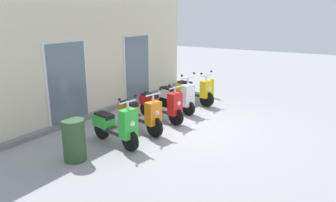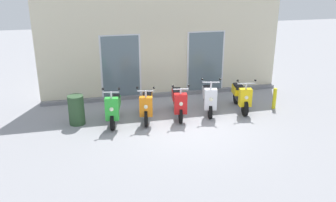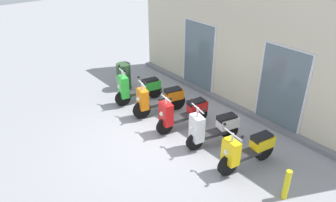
{
  "view_description": "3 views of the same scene",
  "coord_description": "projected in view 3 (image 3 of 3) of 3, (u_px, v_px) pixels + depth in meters",
  "views": [
    {
      "loc": [
        -7.36,
        -4.08,
        2.98
      ],
      "look_at": [
        0.09,
        0.62,
        0.6
      ],
      "focal_mm": 34.34,
      "sensor_mm": 36.0,
      "label": 1
    },
    {
      "loc": [
        -2.81,
        -9.52,
        4.43
      ],
      "look_at": [
        -0.45,
        0.36,
        0.7
      ],
      "focal_mm": 38.93,
      "sensor_mm": 36.0,
      "label": 2
    },
    {
      "loc": [
        5.53,
        -4.21,
        4.87
      ],
      "look_at": [
        -0.39,
        0.6,
        0.75
      ],
      "focal_mm": 34.45,
      "sensor_mm": 36.0,
      "label": 3
    }
  ],
  "objects": [
    {
      "name": "scooter_red",
      "position": [
        182.0,
        113.0,
        8.63
      ],
      "size": [
        0.6,
        1.61,
        1.2
      ],
      "color": "black",
      "rests_on": "ground_plane"
    },
    {
      "name": "curb_bollard",
      "position": [
        287.0,
        185.0,
        6.42
      ],
      "size": [
        0.12,
        0.12,
        0.7
      ],
      "primitive_type": "cylinder",
      "color": "yellow",
      "rests_on": "ground_plane"
    },
    {
      "name": "scooter_green",
      "position": [
        138.0,
        88.0,
        9.99
      ],
      "size": [
        0.63,
        1.56,
        1.27
      ],
      "color": "black",
      "rests_on": "ground_plane"
    },
    {
      "name": "scooter_yellow",
      "position": [
        247.0,
        150.0,
        7.22
      ],
      "size": [
        0.65,
        1.59,
        1.19
      ],
      "color": "black",
      "rests_on": "ground_plane"
    },
    {
      "name": "trash_bin",
      "position": [
        124.0,
        76.0,
        10.85
      ],
      "size": [
        0.47,
        0.47,
        0.89
      ],
      "primitive_type": "cylinder",
      "color": "#2D4C2D",
      "rests_on": "ground_plane"
    },
    {
      "name": "storefront_facade",
      "position": [
        242.0,
        41.0,
        9.13
      ],
      "size": [
        8.69,
        0.5,
        4.18
      ],
      "color": "beige",
      "rests_on": "ground_plane"
    },
    {
      "name": "scooter_orange",
      "position": [
        159.0,
        99.0,
        9.32
      ],
      "size": [
        0.7,
        1.64,
        1.22
      ],
      "color": "black",
      "rests_on": "ground_plane"
    },
    {
      "name": "ground_plane",
      "position": [
        160.0,
        139.0,
        8.43
      ],
      "size": [
        40.0,
        40.0,
        0.0
      ],
      "primitive_type": "plane",
      "color": "#939399"
    },
    {
      "name": "scooter_white",
      "position": [
        212.0,
        128.0,
        7.98
      ],
      "size": [
        0.71,
        1.48,
        1.29
      ],
      "color": "black",
      "rests_on": "ground_plane"
    }
  ]
}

